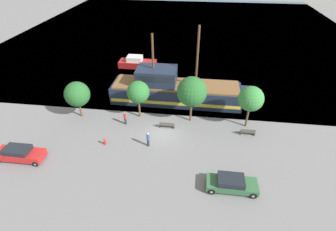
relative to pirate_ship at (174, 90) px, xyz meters
name	(u,v)px	position (x,y,z in m)	size (l,w,h in m)	color
ground_plane	(163,133)	(-0.45, -7.69, -1.70)	(160.00, 160.00, 0.00)	slate
water_surface	(187,29)	(-0.45, 36.31, -1.70)	(80.00, 80.00, 0.00)	#33566B
pirate_ship	(174,90)	(0.00, 0.00, 0.00)	(18.93, 4.59, 10.51)	#192338
moored_boat_dockside	(137,63)	(-7.73, 10.95, -0.97)	(6.50, 2.50, 1.94)	maroon
parked_car_curb_front	(20,154)	(-14.33, -13.85, -0.97)	(4.91, 1.81, 1.47)	#B21E1E
parked_car_curb_mid	(231,183)	(6.89, -15.07, -1.02)	(4.55, 1.89, 1.35)	#2D5B38
fire_hydrant	(105,142)	(-6.49, -10.52, -1.29)	(0.42, 0.25, 0.76)	red
bench_promenade_east	(248,132)	(9.36, -6.75, -1.27)	(1.67, 0.45, 0.85)	#4C4742
bench_promenade_west	(167,125)	(-0.09, -6.58, -1.26)	(1.79, 0.45, 0.85)	#4C4742
pedestrian_walking_near	(148,139)	(-1.68, -10.12, -0.80)	(0.32, 0.32, 1.78)	#232838
pedestrian_walking_far	(125,118)	(-5.23, -6.43, -0.86)	(0.32, 0.32, 1.66)	#232838
tree_row_east	(77,94)	(-11.32, -5.40, 1.47)	(3.11, 3.11, 4.74)	brown
tree_row_mideast	(138,92)	(-3.87, -4.55, 1.81)	(2.77, 2.77, 4.91)	brown
tree_row_midwest	(192,92)	(2.62, -4.64, 2.39)	(3.58, 3.58, 5.89)	brown
tree_row_west	(251,99)	(9.38, -4.97, 2.11)	(2.92, 2.92, 5.29)	brown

